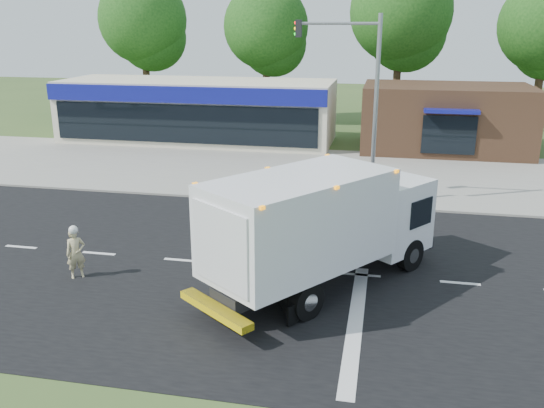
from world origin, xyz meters
name	(u,v)px	position (x,y,z in m)	size (l,w,h in m)	color
ground	(269,268)	(0.00, 0.00, 0.00)	(120.00, 120.00, 0.00)	#385123
road_asphalt	(269,268)	(0.00, 0.00, 0.00)	(60.00, 14.00, 0.02)	black
sidewalk	(305,195)	(0.00, 8.20, 0.06)	(60.00, 2.40, 0.12)	gray
parking_apron	(320,167)	(0.00, 14.00, 0.01)	(60.00, 9.00, 0.02)	gray
lane_markings	(304,289)	(1.35, -1.35, 0.02)	(55.20, 7.00, 0.01)	silver
ems_box_truck	(321,222)	(1.80, -1.09, 2.09)	(6.92, 8.06, 3.63)	black
emergency_worker	(76,252)	(-5.71, -1.89, 0.85)	(0.70, 0.67, 1.72)	tan
retail_strip_mall	(198,110)	(-9.00, 19.93, 2.01)	(18.00, 6.20, 4.00)	beige
brown_storefront	(445,118)	(7.00, 19.98, 2.00)	(10.00, 6.70, 4.00)	#382316
traffic_signal_pole	(361,91)	(2.35, 7.60, 4.92)	(3.51, 0.25, 8.00)	gray
background_trees	(334,26)	(-0.85, 28.16, 7.38)	(36.77, 7.39, 12.10)	#332114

